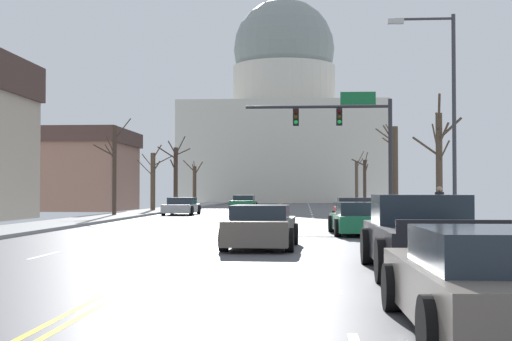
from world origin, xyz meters
name	(u,v)px	position (x,y,z in m)	size (l,w,h in m)	color
ground	(223,234)	(0.00, 0.00, 0.02)	(20.00, 180.00, 0.20)	#4B4B50
signal_gantry	(349,128)	(5.39, 12.71, 4.99)	(7.91, 0.41, 6.83)	#28282D
street_lamp_right	(445,102)	(7.88, -0.70, 4.70)	(2.35, 0.24, 7.66)	#333338
capitol_building	(284,123)	(0.00, 80.05, 11.79)	(28.56, 23.34, 32.67)	beige
sedan_near_00	(355,212)	(5.36, 7.82, 0.60)	(2.04, 4.39, 1.29)	#B71414
sedan_near_01	(360,219)	(5.01, 0.58, 0.56)	(2.20, 4.69, 1.20)	#1E7247
sedan_near_02	(261,228)	(1.75, -5.86, 0.57)	(2.07, 4.33, 1.21)	#6B6056
pickup_truck_near_03	(425,237)	(5.33, -11.65, 0.69)	(2.26, 5.37, 1.53)	black
sedan_near_04	(493,284)	(5.06, -17.79, 0.57)	(2.08, 4.69, 1.20)	#6B6056
sedan_oncoming_00	(182,207)	(-5.29, 21.80, 0.55)	(2.19, 4.39, 1.17)	silver
sedan_oncoming_01	(244,203)	(-1.97, 32.29, 0.60)	(2.12, 4.31, 1.26)	#1E7247
flank_building_00	(53,170)	(-17.95, 32.18, 3.36)	(12.98, 9.91, 6.65)	#8C6656
bare_tree_00	(357,182)	(8.29, 46.72, 2.53)	(1.11, 2.04, 5.54)	brown
bare_tree_01	(195,184)	(-8.48, 48.08, 2.33)	(2.07, 1.48, 4.68)	#4C3D2D
bare_tree_02	(439,162)	(8.71, 4.83, 2.83)	(1.99, 2.12, 5.50)	#4C3D2D
bare_tree_03	(114,168)	(-8.75, 17.41, 3.04)	(2.03, 1.52, 6.06)	#423328
bare_tree_04	(365,181)	(8.47, 39.50, 2.48)	(1.61, 1.73, 4.98)	#423328
bare_tree_05	(153,180)	(-8.67, 28.43, 2.47)	(2.70, 1.36, 5.02)	#4C3D2D
bare_tree_06	(395,169)	(8.61, 18.90, 2.98)	(1.41, 0.95, 5.71)	#4C3D2D
bare_tree_07	(175,175)	(-8.67, 38.05, 3.10)	(2.92, 1.72, 6.43)	#423328
pedestrian_00	(440,205)	(8.10, 1.57, 1.05)	(0.35, 0.34, 1.64)	#4C4238
bicycle_parked	(441,218)	(8.56, 3.62, 0.49)	(0.12, 1.77, 0.85)	black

